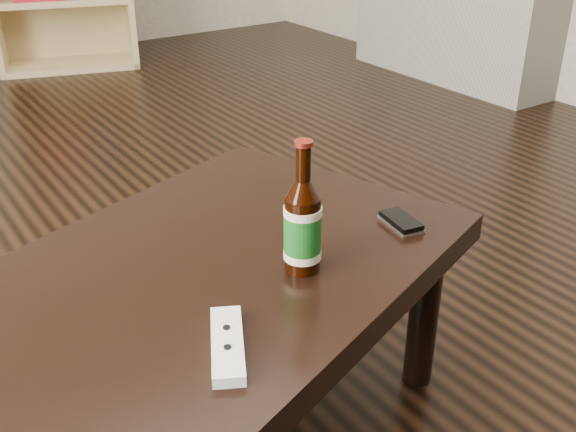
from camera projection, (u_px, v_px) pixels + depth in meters
floor at (135, 336)px, 1.68m from camera, size 5.00×6.00×0.01m
coffee_table at (180, 310)px, 1.16m from camera, size 1.25×0.97×0.41m
beer_bottle at (303, 226)px, 1.14m from camera, size 0.07×0.07×0.24m
phone at (401, 222)px, 1.32m from camera, size 0.07×0.10×0.02m
remote at (227, 345)px, 0.97m from camera, size 0.12×0.17×0.02m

